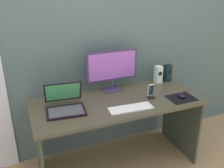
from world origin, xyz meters
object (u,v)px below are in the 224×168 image
(keyboard_external, at_px, (131,108))
(phone_in_dock, at_px, (151,93))
(monitor, at_px, (112,68))
(speaker_near_monitor, at_px, (158,74))
(mouse, at_px, (181,95))
(speaker_right, at_px, (168,73))
(laptop, at_px, (65,105))

(keyboard_external, height_order, phone_in_dock, phone_in_dock)
(monitor, distance_m, speaker_near_monitor, 0.54)
(speaker_near_monitor, relative_size, mouse, 1.79)
(speaker_right, xyz_separation_m, keyboard_external, (-0.63, -0.42, -0.09))
(monitor, relative_size, speaker_right, 2.79)
(speaker_near_monitor, distance_m, mouse, 0.40)
(speaker_right, xyz_separation_m, laptop, (-1.15, -0.22, -0.05))
(speaker_near_monitor, xyz_separation_m, keyboard_external, (-0.51, -0.42, -0.08))
(keyboard_external, bearing_deg, mouse, 6.20)
(speaker_right, relative_size, laptop, 0.52)
(monitor, height_order, mouse, monitor)
(keyboard_external, relative_size, phone_in_dock, 2.74)
(mouse, bearing_deg, phone_in_dock, 165.47)
(keyboard_external, bearing_deg, monitor, 94.16)
(speaker_near_monitor, height_order, mouse, speaker_near_monitor)
(mouse, bearing_deg, speaker_right, 80.59)
(laptop, xyz_separation_m, phone_in_dock, (0.78, -0.08, 0.00))
(monitor, bearing_deg, mouse, -36.38)
(laptop, bearing_deg, mouse, -9.22)
(monitor, relative_size, keyboard_external, 1.32)
(keyboard_external, distance_m, phone_in_dock, 0.29)
(laptop, relative_size, mouse, 3.49)
(monitor, bearing_deg, keyboard_external, -89.31)
(monitor, bearing_deg, laptop, -156.71)
(monitor, bearing_deg, speaker_right, -0.07)
(speaker_near_monitor, relative_size, laptop, 0.51)
(speaker_right, xyz_separation_m, mouse, (-0.10, -0.39, -0.07))
(keyboard_external, bearing_deg, laptop, 162.93)
(speaker_right, height_order, speaker_near_monitor, speaker_right)
(monitor, distance_m, mouse, 0.69)
(monitor, relative_size, laptop, 1.45)
(speaker_near_monitor, bearing_deg, speaker_right, 0.00)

